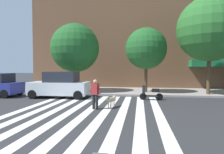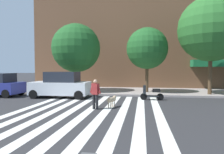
{
  "view_description": "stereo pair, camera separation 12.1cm",
  "coord_description": "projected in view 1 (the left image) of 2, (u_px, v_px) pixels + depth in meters",
  "views": [
    {
      "loc": [
        2.97,
        -2.11,
        2.26
      ],
      "look_at": [
        1.54,
        8.22,
        1.8
      ],
      "focal_mm": 32.5,
      "sensor_mm": 36.0,
      "label": 1
    },
    {
      "loc": [
        3.09,
        -2.1,
        2.26
      ],
      "look_at": [
        1.54,
        8.22,
        1.8
      ],
      "focal_mm": 32.5,
      "sensor_mm": 36.0,
      "label": 2
    }
  ],
  "objects": [
    {
      "name": "ground_plane",
      "position": [
        76.0,
        116.0,
        9.57
      ],
      "size": [
        160.0,
        160.0,
        0.0
      ],
      "primitive_type": "plane",
      "color": "#2B2B2D"
    },
    {
      "name": "sidewalk_far",
      "position": [
        109.0,
        91.0,
        19.51
      ],
      "size": [
        80.0,
        6.0,
        0.15
      ],
      "primitive_type": "cube",
      "color": "gray",
      "rests_on": "ground_plane"
    },
    {
      "name": "crosswalk_stripes",
      "position": [
        82.0,
        116.0,
        9.53
      ],
      "size": [
        7.65,
        13.49,
        0.01
      ],
      "color": "silver",
      "rests_on": "ground_plane"
    },
    {
      "name": "parked_car_behind_first",
      "position": [
        60.0,
        85.0,
        15.49
      ],
      "size": [
        4.44,
        1.99,
        1.99
      ],
      "color": "silver",
      "rests_on": "ground_plane"
    },
    {
      "name": "parked_scooter",
      "position": [
        151.0,
        93.0,
        14.34
      ],
      "size": [
        1.63,
        0.5,
        1.11
      ],
      "color": "black",
      "rests_on": "ground_plane"
    },
    {
      "name": "street_tree_nearest",
      "position": [
        75.0,
        48.0,
        18.42
      ],
      "size": [
        4.41,
        4.41,
        6.15
      ],
      "color": "#4C3823",
      "rests_on": "sidewalk_far"
    },
    {
      "name": "street_tree_middle",
      "position": [
        146.0,
        49.0,
        17.84
      ],
      "size": [
        3.64,
        3.64,
        5.67
      ],
      "color": "#4C3823",
      "rests_on": "sidewalk_far"
    },
    {
      "name": "street_tree_further",
      "position": [
        210.0,
        29.0,
        16.23
      ],
      "size": [
        5.19,
        5.19,
        7.84
      ],
      "color": "#4C3823",
      "rests_on": "sidewalk_far"
    },
    {
      "name": "pedestrian_dog_walker",
      "position": [
        95.0,
        92.0,
        11.09
      ],
      "size": [
        0.69,
        0.35,
        1.64
      ],
      "color": "black",
      "rests_on": "ground_plane"
    },
    {
      "name": "dog_on_leash",
      "position": [
        112.0,
        100.0,
        11.67
      ],
      "size": [
        0.48,
        1.0,
        0.65
      ],
      "color": "tan",
      "rests_on": "ground_plane"
    }
  ]
}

